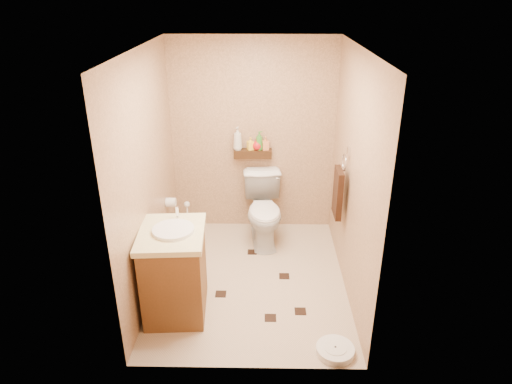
{
  "coord_description": "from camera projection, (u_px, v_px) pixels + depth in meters",
  "views": [
    {
      "loc": [
        0.13,
        -4.09,
        2.9
      ],
      "look_at": [
        0.05,
        0.25,
        0.92
      ],
      "focal_mm": 32.0,
      "sensor_mm": 36.0,
      "label": 1
    }
  ],
  "objects": [
    {
      "name": "toilet_paper",
      "position": [
        171.0,
        202.0,
        5.28
      ],
      "size": [
        0.12,
        0.11,
        0.12
      ],
      "color": "white",
      "rests_on": "wall_left"
    },
    {
      "name": "ceiling",
      "position": [
        249.0,
        48.0,
        3.93
      ],
      "size": [
        2.0,
        2.5,
        0.02
      ],
      "primitive_type": "cube",
      "color": "white",
      "rests_on": "wall_back"
    },
    {
      "name": "wall_back",
      "position": [
        253.0,
        137.0,
        5.56
      ],
      "size": [
        2.0,
        0.04,
        2.4
      ],
      "primitive_type": "cube",
      "color": "tan",
      "rests_on": "ground"
    },
    {
      "name": "bottle_a",
      "position": [
        238.0,
        138.0,
        5.49
      ],
      "size": [
        0.14,
        0.14,
        0.28
      ],
      "primitive_type": "imported",
      "rotation": [
        0.0,
        0.0,
        5.95
      ],
      "color": "beige",
      "rests_on": "wall_shelf"
    },
    {
      "name": "wall_left",
      "position": [
        148.0,
        176.0,
        4.44
      ],
      "size": [
        0.04,
        2.5,
        2.4
      ],
      "primitive_type": "cube",
      "color": "tan",
      "rests_on": "ground"
    },
    {
      "name": "ground",
      "position": [
        251.0,
        279.0,
        4.92
      ],
      "size": [
        2.5,
        2.5,
        0.0
      ],
      "primitive_type": "plane",
      "color": "beige",
      "rests_on": "ground"
    },
    {
      "name": "toilet_brush",
      "position": [
        188.0,
        222.0,
        5.77
      ],
      "size": [
        0.1,
        0.1,
        0.45
      ],
      "color": "#196457",
      "rests_on": "ground"
    },
    {
      "name": "bottle_b",
      "position": [
        250.0,
        144.0,
        5.51
      ],
      "size": [
        0.09,
        0.09,
        0.16
      ],
      "primitive_type": "imported",
      "rotation": [
        0.0,
        0.0,
        0.45
      ],
      "color": "yellow",
      "rests_on": "wall_shelf"
    },
    {
      "name": "toilet",
      "position": [
        264.0,
        210.0,
        5.51
      ],
      "size": [
        0.54,
        0.85,
        0.83
      ],
      "primitive_type": "imported",
      "rotation": [
        0.0,
        0.0,
        0.1
      ],
      "color": "white",
      "rests_on": "ground"
    },
    {
      "name": "bathroom_scale",
      "position": [
        335.0,
        350.0,
        3.93
      ],
      "size": [
        0.36,
        0.36,
        0.07
      ],
      "rotation": [
        0.0,
        0.0,
        0.09
      ],
      "color": "white",
      "rests_on": "ground"
    },
    {
      "name": "wall_shelf",
      "position": [
        253.0,
        154.0,
        5.57
      ],
      "size": [
        0.46,
        0.14,
        0.1
      ],
      "primitive_type": "cube",
      "color": "#3A200F",
      "rests_on": "wall_back"
    },
    {
      "name": "floor_accents",
      "position": [
        253.0,
        283.0,
        4.86
      ],
      "size": [
        1.21,
        1.28,
        0.01
      ],
      "color": "black",
      "rests_on": "ground"
    },
    {
      "name": "wall_front",
      "position": [
        245.0,
        243.0,
        3.29
      ],
      "size": [
        2.0,
        0.04,
        2.4
      ],
      "primitive_type": "cube",
      "color": "tan",
      "rests_on": "ground"
    },
    {
      "name": "bottle_c",
      "position": [
        257.0,
        144.0,
        5.51
      ],
      "size": [
        0.16,
        0.16,
        0.15
      ],
      "primitive_type": "imported",
      "rotation": [
        0.0,
        0.0,
        0.45
      ],
      "color": "red",
      "rests_on": "wall_shelf"
    },
    {
      "name": "bottle_d",
      "position": [
        259.0,
        141.0,
        5.5
      ],
      "size": [
        0.11,
        0.11,
        0.23
      ],
      "primitive_type": "imported",
      "rotation": [
        0.0,
        0.0,
        1.78
      ],
      "color": "#39842C",
      "rests_on": "wall_shelf"
    },
    {
      "name": "wall_right",
      "position": [
        353.0,
        177.0,
        4.41
      ],
      "size": [
        0.04,
        2.5,
        2.4
      ],
      "primitive_type": "cube",
      "color": "tan",
      "rests_on": "ground"
    },
    {
      "name": "towel_ring",
      "position": [
        338.0,
        191.0,
        4.75
      ],
      "size": [
        0.12,
        0.3,
        0.76
      ],
      "color": "silver",
      "rests_on": "wall_right"
    },
    {
      "name": "vanity",
      "position": [
        175.0,
        271.0,
        4.29
      ],
      "size": [
        0.63,
        0.75,
        1.01
      ],
      "rotation": [
        0.0,
        0.0,
        0.06
      ],
      "color": "brown",
      "rests_on": "ground"
    },
    {
      "name": "bottle_e",
      "position": [
        265.0,
        143.0,
        5.51
      ],
      "size": [
        0.09,
        0.09,
        0.17
      ],
      "primitive_type": "imported",
      "rotation": [
        0.0,
        0.0,
        0.27
      ],
      "color": "#E3844B",
      "rests_on": "wall_shelf"
    }
  ]
}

